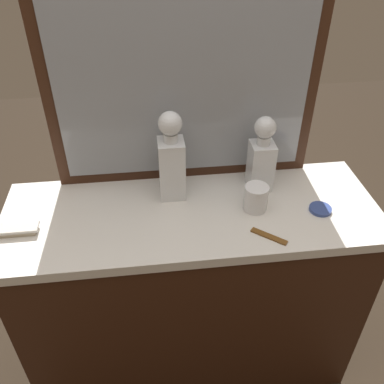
% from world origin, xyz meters
% --- Properties ---
extents(ground_plane, '(6.00, 6.00, 0.00)m').
position_xyz_m(ground_plane, '(0.00, 0.00, 0.00)').
color(ground_plane, '#2D2319').
extents(dresser, '(1.30, 0.47, 0.85)m').
position_xyz_m(dresser, '(0.00, 0.00, 0.43)').
color(dresser, '#381E11').
rests_on(dresser, ground_plane).
extents(dresser_mirror, '(0.93, 0.03, 0.71)m').
position_xyz_m(dresser_mirror, '(0.00, 0.22, 1.21)').
color(dresser_mirror, '#381E11').
rests_on(dresser_mirror, dresser).
extents(crystal_decanter_far_right, '(0.09, 0.09, 0.32)m').
position_xyz_m(crystal_decanter_far_right, '(-0.06, 0.10, 0.98)').
color(crystal_decanter_far_right, white).
rests_on(crystal_decanter_far_right, dresser).
extents(crystal_decanter_far_left, '(0.08, 0.08, 0.28)m').
position_xyz_m(crystal_decanter_far_left, '(0.26, 0.11, 0.97)').
color(crystal_decanter_far_left, white).
rests_on(crystal_decanter_far_left, dresser).
extents(crystal_tumbler_far_left, '(0.08, 0.08, 0.09)m').
position_xyz_m(crystal_tumbler_far_left, '(0.22, -0.01, 0.89)').
color(crystal_tumbler_far_left, white).
rests_on(crystal_tumbler_far_left, dresser).
extents(silver_brush_far_left, '(0.15, 0.05, 0.02)m').
position_xyz_m(silver_brush_far_left, '(-0.58, -0.04, 0.87)').
color(silver_brush_far_left, '#B7A88C').
rests_on(silver_brush_far_left, dresser).
extents(porcelain_dish, '(0.08, 0.08, 0.01)m').
position_xyz_m(porcelain_dish, '(0.44, -0.05, 0.86)').
color(porcelain_dish, '#33478C').
rests_on(porcelain_dish, dresser).
extents(tortoiseshell_comb, '(0.11, 0.09, 0.01)m').
position_xyz_m(tortoiseshell_comb, '(0.23, -0.16, 0.86)').
color(tortoiseshell_comb, brown).
rests_on(tortoiseshell_comb, dresser).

